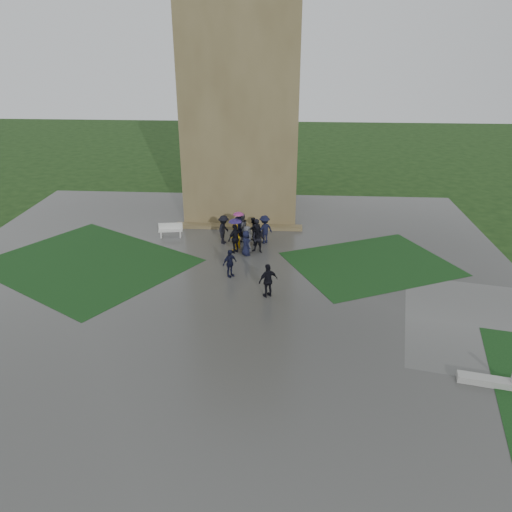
# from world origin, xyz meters

# --- Properties ---
(ground) EXTENTS (120.00, 120.00, 0.00)m
(ground) POSITION_xyz_m (0.00, 0.00, 0.00)
(ground) COLOR black
(plaza) EXTENTS (34.00, 34.00, 0.02)m
(plaza) POSITION_xyz_m (0.00, 2.00, 0.01)
(plaza) COLOR #373734
(plaza) RESTS_ON ground
(lawn_inset_left) EXTENTS (14.10, 13.46, 0.01)m
(lawn_inset_left) POSITION_xyz_m (-8.50, 4.00, 0.03)
(lawn_inset_left) COLOR black
(lawn_inset_left) RESTS_ON plaza
(lawn_inset_right) EXTENTS (11.12, 10.15, 0.01)m
(lawn_inset_right) POSITION_xyz_m (8.50, 5.00, 0.03)
(lawn_inset_right) COLOR black
(lawn_inset_right) RESTS_ON plaza
(tower) EXTENTS (8.00, 8.00, 18.00)m
(tower) POSITION_xyz_m (0.00, 15.00, 9.00)
(tower) COLOR brown
(tower) RESTS_ON ground
(tower_plinth) EXTENTS (9.00, 0.80, 0.22)m
(tower_plinth) POSITION_xyz_m (0.00, 10.60, 0.13)
(tower_plinth) COLOR brown
(tower_plinth) RESTS_ON plaza
(bench) EXTENTS (1.67, 0.76, 0.93)m
(bench) POSITION_xyz_m (-4.45, 8.64, 0.50)
(bench) COLOR silver
(bench) RESTS_ON plaza
(visitor_cluster) EXTENTS (3.77, 3.63, 2.27)m
(visitor_cluster) POSITION_xyz_m (0.62, 7.23, 0.99)
(visitor_cluster) COLOR black
(visitor_cluster) RESTS_ON plaza
(pedestrian_mid) EXTENTS (1.05, 1.06, 1.62)m
(pedestrian_mid) POSITION_xyz_m (0.26, 2.79, 0.83)
(pedestrian_mid) COLOR black
(pedestrian_mid) RESTS_ON plaza
(pedestrian_near) EXTENTS (1.24, 1.09, 1.84)m
(pedestrian_near) POSITION_xyz_m (2.52, 0.54, 0.94)
(pedestrian_near) COLOR black
(pedestrian_near) RESTS_ON plaza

